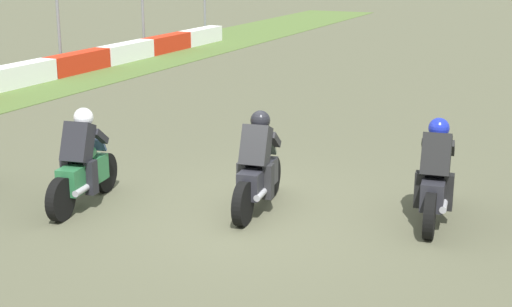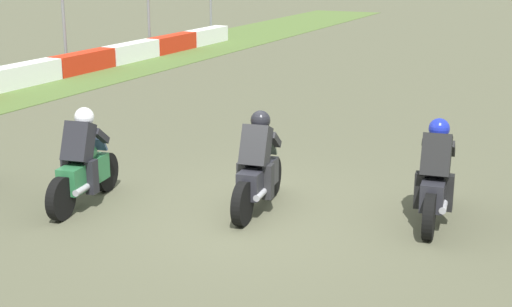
% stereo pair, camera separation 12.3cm
% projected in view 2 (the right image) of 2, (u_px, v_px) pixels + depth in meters
% --- Properties ---
extents(ground_plane, '(120.00, 120.00, 0.00)m').
position_uv_depth(ground_plane, '(253.00, 213.00, 11.11)').
color(ground_plane, '#53533E').
extents(rider_lane_b, '(2.04, 0.58, 1.51)m').
position_uv_depth(rider_lane_b, '(435.00, 181.00, 10.59)').
color(rider_lane_b, black).
rests_on(rider_lane_b, ground_plane).
extents(rider_lane_c, '(2.04, 0.58, 1.51)m').
position_uv_depth(rider_lane_c, '(258.00, 170.00, 11.10)').
color(rider_lane_c, black).
rests_on(rider_lane_c, ground_plane).
extents(rider_lane_d, '(2.04, 0.60, 1.51)m').
position_uv_depth(rider_lane_d, '(83.00, 166.00, 11.31)').
color(rider_lane_d, black).
rests_on(rider_lane_d, ground_plane).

